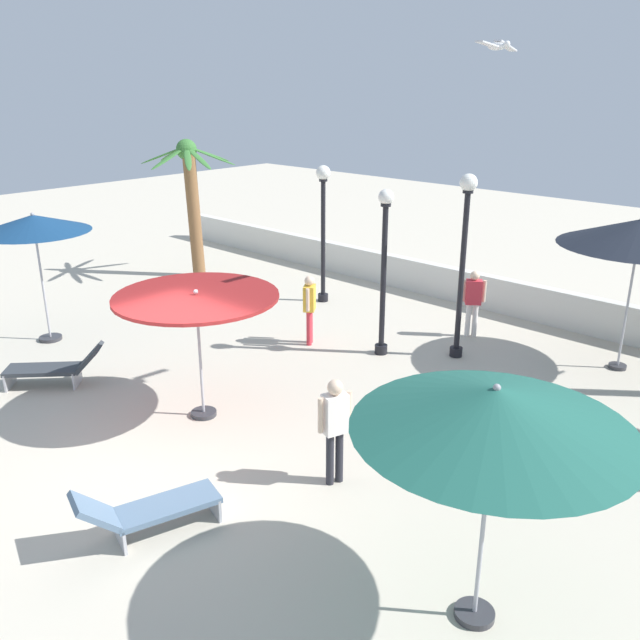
# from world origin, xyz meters

# --- Properties ---
(ground_plane) EXTENTS (56.00, 56.00, 0.00)m
(ground_plane) POSITION_xyz_m (0.00, 0.00, 0.00)
(ground_plane) COLOR beige
(boundary_wall) EXTENTS (25.20, 0.30, 0.91)m
(boundary_wall) POSITION_xyz_m (0.00, 10.00, 0.45)
(boundary_wall) COLOR silver
(boundary_wall) RESTS_ON ground_plane
(patio_umbrella_0) EXTENTS (2.93, 2.93, 2.91)m
(patio_umbrella_0) POSITION_xyz_m (5.36, 0.29, 2.62)
(patio_umbrella_0) COLOR #333338
(patio_umbrella_0) RESTS_ON ground_plane
(patio_umbrella_1) EXTENTS (3.09, 3.09, 3.21)m
(patio_umbrella_1) POSITION_xyz_m (3.99, 8.41, 2.90)
(patio_umbrella_1) COLOR #333338
(patio_umbrella_1) RESTS_ON ground_plane
(patio_umbrella_2) EXTENTS (2.82, 2.82, 2.39)m
(patio_umbrella_2) POSITION_xyz_m (-0.72, 1.19, 2.17)
(patio_umbrella_2) COLOR #333338
(patio_umbrella_2) RESTS_ON ground_plane
(patio_umbrella_5) EXTENTS (2.43, 2.43, 2.99)m
(patio_umbrella_5) POSITION_xyz_m (-6.32, 1.05, 2.72)
(patio_umbrella_5) COLOR #333338
(patio_umbrella_5) RESTS_ON ground_plane
(palm_tree_0) EXTENTS (2.89, 2.89, 4.10)m
(palm_tree_0) POSITION_xyz_m (-8.23, 6.73, 2.63)
(palm_tree_0) COLOR brown
(palm_tree_0) RESTS_ON ground_plane
(lamp_post_0) EXTENTS (0.38, 0.38, 3.66)m
(lamp_post_0) POSITION_xyz_m (-3.61, 7.51, 2.30)
(lamp_post_0) COLOR black
(lamp_post_0) RESTS_ON ground_plane
(lamp_post_1) EXTENTS (0.36, 0.36, 3.96)m
(lamp_post_1) POSITION_xyz_m (1.14, 6.66, 2.41)
(lamp_post_1) COLOR black
(lamp_post_1) RESTS_ON ground_plane
(lamp_post_2) EXTENTS (0.32, 0.32, 3.63)m
(lamp_post_2) POSITION_xyz_m (-0.16, 5.66, 2.07)
(lamp_post_2) COLOR black
(lamp_post_2) RESTS_ON ground_plane
(lounge_chair_0) EXTENTS (1.06, 1.96, 0.84)m
(lounge_chair_0) POSITION_xyz_m (1.42, -1.37, 0.39)
(lounge_chair_0) COLOR #B7B7BC
(lounge_chair_0) RESTS_ON ground_plane
(lounge_chair_1) EXTENTS (1.69, 1.76, 0.84)m
(lounge_chair_1) POSITION_xyz_m (-3.86, -0.02, 0.39)
(lounge_chair_1) COLOR #B7B7BC
(lounge_chair_1) RESTS_ON ground_plane
(guest_0) EXTENTS (0.34, 0.54, 1.70)m
(guest_0) POSITION_xyz_m (2.42, 1.21, 1.03)
(guest_0) COLOR #26262D
(guest_0) RESTS_ON ground_plane
(guest_1) EXTENTS (0.46, 0.41, 1.60)m
(guest_1) POSITION_xyz_m (0.74, 7.93, 0.96)
(guest_1) COLOR silver
(guest_1) RESTS_ON ground_plane
(guest_2) EXTENTS (0.40, 0.47, 1.61)m
(guest_2) POSITION_xyz_m (-1.72, 5.00, 0.97)
(guest_2) COLOR #D8333F
(guest_2) RESTS_ON ground_plane
(seagull_0) EXTENTS (0.38, 1.29, 0.16)m
(seagull_0) POSITION_xyz_m (2.38, 5.13, 6.24)
(seagull_0) COLOR white
(planter) EXTENTS (0.70, 0.70, 0.85)m
(planter) POSITION_xyz_m (2.60, 3.99, 0.38)
(planter) COLOR brown
(planter) RESTS_ON ground_plane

